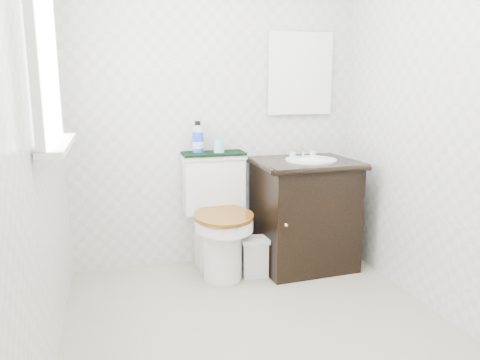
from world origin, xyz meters
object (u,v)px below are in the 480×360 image
trash_bin (255,256)px  toilet (218,222)px  mouthwash_bottle (198,138)px  cup (219,146)px  vanity (304,211)px

trash_bin → toilet: bearing=145.9°
mouthwash_bottle → cup: (0.15, -0.05, -0.06)m
toilet → cup: cup is taller
trash_bin → cup: (-0.20, 0.27, 0.78)m
toilet → cup: 0.56m
vanity → mouthwash_bottle: 0.97m
trash_bin → cup: size_ratio=2.94×
cup → mouthwash_bottle: bearing=162.5°
mouthwash_bottle → cup: mouthwash_bottle is taller
vanity → cup: size_ratio=9.40×
trash_bin → mouthwash_bottle: size_ratio=1.25×
trash_bin → mouthwash_bottle: 0.96m
vanity → trash_bin: 0.52m
vanity → mouthwash_bottle: (-0.77, 0.22, 0.55)m
toilet → vanity: (0.66, -0.06, 0.06)m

